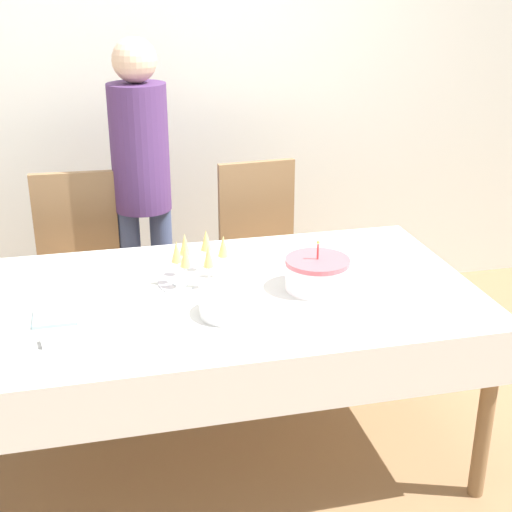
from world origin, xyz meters
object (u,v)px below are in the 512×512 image
Objects in this scene: dining_chair_far_right at (263,250)px; champagne_tray at (197,261)px; plate_stack_main at (231,306)px; dining_chair_far_left at (79,266)px; birthday_cake at (317,274)px; person_standing at (141,172)px.

dining_chair_far_right reaches higher than champagne_tray.
plate_stack_main is at bearing -76.79° from champagne_tray.
dining_chair_far_left is 0.93m from champagne_tray.
dining_chair_far_right reaches higher than birthday_cake.
champagne_tray is 1.29× the size of plate_stack_main.
champagne_tray is 0.32m from plate_stack_main.
birthday_cake is at bearing -61.27° from person_standing.
dining_chair_far_right reaches higher than plate_stack_main.
plate_stack_main is (-0.36, -0.14, -0.03)m from birthday_cake.
person_standing reaches higher than dining_chair_far_left.
plate_stack_main is at bearing -62.87° from dining_chair_far_left.
person_standing is (0.33, 0.12, 0.41)m from dining_chair_far_left.
plate_stack_main is (-0.38, -1.05, 0.22)m from dining_chair_far_right.
dining_chair_far_right is 1.14m from plate_stack_main.
birthday_cake is (0.90, -0.92, 0.25)m from dining_chair_far_left.
champagne_tray is (0.47, -0.75, 0.28)m from dining_chair_far_left.
dining_chair_far_right is 0.62× the size of person_standing.
champagne_tray is at bearing -81.19° from person_standing.
dining_chair_far_left is 4.31× the size of plate_stack_main.
dining_chair_far_right is 3.97× the size of birthday_cake.
person_standing is at bearing 98.81° from champagne_tray.
birthday_cake reaches higher than champagne_tray.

